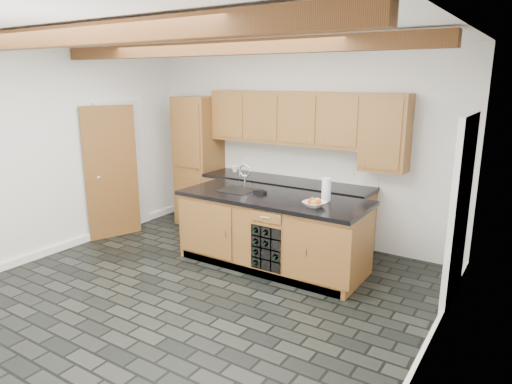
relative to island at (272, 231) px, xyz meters
The scene contains 10 objects.
ground 1.40m from the island, 103.42° to the right, with size 5.00×5.00×0.00m, color black.
room_shell 1.36m from the island, 117.46° to the right, with size 5.01×5.00×5.00m.
back_cabinetry 1.28m from the island, 125.60° to the left, with size 3.65×0.62×2.20m.
island is the anchor object (origin of this frame).
faucet 0.75m from the island, behind, with size 0.45×0.40×0.34m.
kitchen_scale 0.54m from the island, 168.35° to the left, with size 0.18×0.11×0.05m.
fruit_bowl 0.84m from the island, 12.82° to the right, with size 0.26×0.26×0.06m, color silver.
fruit_cluster 0.86m from the island, 12.81° to the right, with size 0.16×0.17×0.07m.
paper_towel 0.91m from the island, 14.94° to the left, with size 0.11×0.11×0.28m, color white.
mug 1.71m from the island, 142.32° to the left, with size 0.11×0.11×0.10m, color white.
Camera 1 is at (3.16, -3.53, 2.39)m, focal length 32.00 mm.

